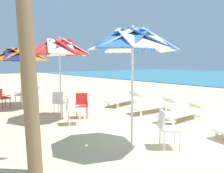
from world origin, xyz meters
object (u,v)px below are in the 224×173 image
at_px(beach_umbrella_0, 133,42).
at_px(plastic_chair_6, 22,94).
at_px(plastic_chair_3, 82,104).
at_px(sun_lounger_1, 182,112).
at_px(plastic_chair_5, 34,94).
at_px(beach_umbrella_1, 60,49).
at_px(plastic_chair_4, 2,97).
at_px(beach_umbrella_2, 20,55).
at_px(plastic_chair_0, 167,126).
at_px(plastic_chair_1, 72,109).
at_px(sun_lounger_3, 124,99).
at_px(sun_lounger_2, 153,105).
at_px(plastic_chair_2, 59,101).

bearing_deg(beach_umbrella_0, plastic_chair_6, -179.11).
distance_m(plastic_chair_3, sun_lounger_1, 3.45).
bearing_deg(plastic_chair_5, plastic_chair_3, 7.33).
height_order(beach_umbrella_1, plastic_chair_4, beach_umbrella_1).
bearing_deg(beach_umbrella_1, beach_umbrella_2, -173.80).
relative_size(beach_umbrella_2, plastic_chair_4, 3.04).
bearing_deg(beach_umbrella_0, beach_umbrella_1, -179.15).
distance_m(plastic_chair_5, sun_lounger_1, 6.49).
height_order(plastic_chair_3, plastic_chair_5, same).
height_order(plastic_chair_0, plastic_chair_1, same).
bearing_deg(sun_lounger_3, plastic_chair_0, -32.44).
bearing_deg(sun_lounger_1, sun_lounger_3, 173.14).
bearing_deg(beach_umbrella_1, plastic_chair_5, 175.31).
distance_m(beach_umbrella_1, sun_lounger_3, 4.16).
distance_m(plastic_chair_4, sun_lounger_2, 6.31).
height_order(beach_umbrella_0, sun_lounger_1, beach_umbrella_0).
distance_m(beach_umbrella_1, plastic_chair_1, 2.07).
bearing_deg(beach_umbrella_0, plastic_chair_2, 176.30).
bearing_deg(beach_umbrella_1, sun_lounger_2, 69.18).
xyz_separation_m(plastic_chair_5, plastic_chair_6, (-0.65, -0.32, 0.00)).
height_order(plastic_chair_1, plastic_chair_6, same).
height_order(plastic_chair_3, beach_umbrella_2, beach_umbrella_2).
relative_size(plastic_chair_3, sun_lounger_2, 0.39).
distance_m(plastic_chair_0, beach_umbrella_2, 7.20).
xyz_separation_m(plastic_chair_3, plastic_chair_6, (-4.04, -0.76, 0.00)).
height_order(beach_umbrella_2, plastic_chair_4, beach_umbrella_2).
relative_size(plastic_chair_2, sun_lounger_2, 0.39).
bearing_deg(plastic_chair_3, sun_lounger_3, 106.65).
relative_size(beach_umbrella_1, beach_umbrella_2, 1.06).
xyz_separation_m(plastic_chair_0, sun_lounger_1, (-1.22, 2.46, -0.22)).
distance_m(beach_umbrella_1, plastic_chair_2, 2.07).
distance_m(beach_umbrella_2, plastic_chair_5, 1.85).
bearing_deg(plastic_chair_4, beach_umbrella_0, 9.60).
height_order(sun_lounger_1, sun_lounger_3, same).
bearing_deg(plastic_chair_6, plastic_chair_4, -61.41).
xyz_separation_m(beach_umbrella_1, plastic_chair_4, (-3.26, -1.07, -1.90)).
distance_m(plastic_chair_3, beach_umbrella_2, 3.84).
height_order(beach_umbrella_1, plastic_chair_3, beach_umbrella_1).
bearing_deg(plastic_chair_5, beach_umbrella_2, -78.51).
xyz_separation_m(plastic_chair_0, plastic_chair_2, (-4.61, -0.35, 0.00)).
relative_size(plastic_chair_5, sun_lounger_1, 0.40).
relative_size(plastic_chair_1, plastic_chair_6, 1.00).
relative_size(plastic_chair_0, plastic_chair_2, 1.00).
relative_size(beach_umbrella_1, plastic_chair_5, 3.22).
bearing_deg(plastic_chair_0, sun_lounger_1, 116.26).
xyz_separation_m(plastic_chair_0, sun_lounger_2, (-2.61, 2.65, -0.22)).
bearing_deg(plastic_chair_6, beach_umbrella_2, -19.24).
distance_m(plastic_chair_1, beach_umbrella_2, 4.24).
distance_m(beach_umbrella_0, plastic_chair_4, 6.99).
relative_size(plastic_chair_1, plastic_chair_5, 1.00).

